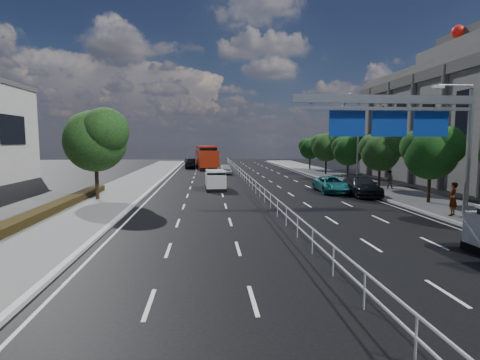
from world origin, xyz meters
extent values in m
plane|color=black|center=(0.00, 0.00, 0.00)|extent=(160.00, 160.00, 0.00)
cube|color=silver|center=(-9.00, 0.00, 0.07)|extent=(0.25, 140.00, 0.15)
cube|color=silver|center=(0.00, 22.50, 1.00)|extent=(0.05, 85.00, 0.05)
cube|color=silver|center=(0.00, 22.50, 0.55)|extent=(0.05, 85.00, 0.05)
cylinder|color=gray|center=(10.60, 10.00, 3.60)|extent=(0.28, 0.28, 7.20)
cube|color=gray|center=(5.60, 10.00, 6.60)|extent=(10.20, 0.25, 0.45)
cube|color=gray|center=(5.60, 10.00, 6.10)|extent=(10.20, 0.18, 0.18)
cylinder|color=gray|center=(9.60, 10.00, 7.40)|extent=(2.00, 0.10, 0.10)
cube|color=silver|center=(8.60, 10.00, 7.30)|extent=(0.60, 0.25, 0.15)
cube|color=#0D3296|center=(8.40, 10.18, 5.30)|extent=(2.00, 0.08, 1.40)
cube|color=white|center=(8.40, 10.23, 5.30)|extent=(1.80, 0.02, 1.20)
cube|color=#0D3296|center=(6.00, 10.18, 5.30)|extent=(2.00, 0.08, 1.40)
cube|color=white|center=(6.00, 10.23, 5.30)|extent=(1.80, 0.02, 1.20)
cube|color=#0D3296|center=(3.60, 10.18, 5.30)|extent=(2.00, 0.08, 1.40)
cube|color=white|center=(3.60, 10.23, 5.30)|extent=(1.80, 0.02, 1.20)
cylinder|color=gray|center=(10.80, 26.00, 4.50)|extent=(0.16, 0.16, 9.00)
cylinder|color=gray|center=(9.60, 26.00, 8.80)|extent=(0.10, 2.40, 0.10)
cube|color=silver|center=(8.40, 26.00, 8.65)|extent=(0.60, 0.25, 0.15)
cube|color=#4C4947|center=(16.90, 22.00, 10.60)|extent=(0.40, 36.00, 1.00)
sphere|color=#B2140C|center=(17.80, 22.00, 13.80)|extent=(1.10, 1.10, 1.10)
cylinder|color=black|center=(-12.00, 18.00, 1.75)|extent=(0.28, 0.28, 3.50)
sphere|color=black|center=(-12.00, 18.00, 4.34)|extent=(4.40, 4.40, 4.40)
sphere|color=black|center=(-11.12, 17.34, 5.04)|extent=(3.30, 3.30, 3.30)
sphere|color=black|center=(-12.77, 18.66, 4.90)|extent=(3.08, 3.08, 3.08)
cylinder|color=black|center=(11.20, 14.50, 1.40)|extent=(0.22, 0.22, 2.80)
sphere|color=black|center=(11.20, 14.50, 3.47)|extent=(3.50, 3.50, 3.50)
sphere|color=black|center=(11.90, 13.97, 4.03)|extent=(2.62, 2.62, 2.62)
sphere|color=black|center=(10.59, 15.03, 3.92)|extent=(2.45, 2.45, 2.45)
cylinder|color=black|center=(11.20, 22.00, 1.35)|extent=(0.22, 0.22, 2.70)
sphere|color=black|center=(11.20, 22.00, 3.35)|extent=(3.30, 3.30, 3.30)
sphere|color=black|center=(11.86, 21.50, 3.89)|extent=(2.48, 2.48, 2.47)
sphere|color=black|center=(10.62, 22.50, 3.78)|extent=(2.31, 2.31, 2.31)
cylinder|color=black|center=(11.20, 29.50, 1.32)|extent=(0.21, 0.21, 2.65)
sphere|color=black|center=(11.20, 29.50, 3.29)|extent=(3.20, 3.20, 3.20)
sphere|color=black|center=(11.84, 29.02, 3.82)|extent=(2.40, 2.40, 2.40)
sphere|color=black|center=(10.64, 29.98, 3.71)|extent=(2.24, 2.24, 2.24)
cylinder|color=black|center=(11.20, 37.00, 1.43)|extent=(0.23, 0.23, 2.85)
sphere|color=black|center=(11.20, 37.00, 3.53)|extent=(3.60, 3.60, 3.60)
sphere|color=black|center=(11.92, 36.46, 4.10)|extent=(2.70, 2.70, 2.70)
sphere|color=black|center=(10.57, 37.54, 3.99)|extent=(2.52, 2.52, 2.52)
cylinder|color=black|center=(11.20, 44.50, 1.30)|extent=(0.21, 0.21, 2.60)
sphere|color=black|center=(11.20, 44.50, 3.22)|extent=(3.10, 3.10, 3.10)
sphere|color=black|center=(11.82, 44.03, 3.74)|extent=(2.32, 2.33, 2.32)
sphere|color=black|center=(10.66, 44.97, 3.64)|extent=(2.17, 2.17, 2.17)
cube|color=black|center=(-3.29, 23.65, 0.14)|extent=(1.86, 4.05, 0.28)
cube|color=silver|center=(-3.29, 23.65, 0.83)|extent=(1.83, 3.97, 1.18)
cube|color=black|center=(-3.29, 23.65, 1.42)|extent=(1.65, 2.87, 0.52)
cube|color=silver|center=(-3.29, 23.65, 1.68)|extent=(1.73, 3.11, 0.10)
cylinder|color=black|center=(-3.96, 22.33, 0.29)|extent=(0.27, 0.60, 0.59)
cylinder|color=black|center=(-2.54, 22.38, 0.29)|extent=(0.27, 0.60, 0.59)
cylinder|color=black|center=(-4.05, 24.91, 0.29)|extent=(0.27, 0.60, 0.59)
cylinder|color=black|center=(-2.63, 24.96, 0.29)|extent=(0.27, 0.60, 0.59)
cube|color=black|center=(-4.14, 49.51, 0.18)|extent=(3.87, 12.19, 0.36)
cube|color=maroon|center=(-4.14, 49.51, 1.72)|extent=(3.79, 11.95, 2.44)
cube|color=black|center=(-4.14, 49.51, 2.94)|extent=(3.29, 8.65, 1.07)
cube|color=maroon|center=(-4.14, 49.51, 3.47)|extent=(3.46, 9.36, 0.21)
cylinder|color=black|center=(-4.98, 45.55, 0.37)|extent=(0.38, 0.76, 0.74)
cylinder|color=black|center=(-2.63, 45.75, 0.37)|extent=(0.38, 0.76, 0.74)
cylinder|color=black|center=(-5.64, 53.28, 0.37)|extent=(0.38, 0.76, 0.74)
cylinder|color=black|center=(-3.30, 53.48, 0.37)|extent=(0.38, 0.76, 0.74)
imported|color=#AAACB1|center=(-1.78, 39.46, 0.68)|extent=(2.10, 4.17, 1.36)
imported|color=black|center=(-6.68, 50.69, 0.78)|extent=(1.82, 4.76, 1.55)
cylinder|color=black|center=(6.44, 3.45, 0.32)|extent=(0.30, 0.65, 0.64)
imported|color=#176167|center=(6.50, 20.83, 0.69)|extent=(2.46, 5.03, 1.37)
imported|color=black|center=(8.30, 19.00, 0.76)|extent=(2.50, 5.39, 1.52)
imported|color=gray|center=(9.79, 9.96, 1.09)|extent=(0.82, 0.80, 1.90)
imported|color=gray|center=(12.15, 22.04, 0.93)|extent=(0.97, 0.92, 1.59)
camera|label=1|loc=(-4.03, -9.78, 4.36)|focal=28.00mm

